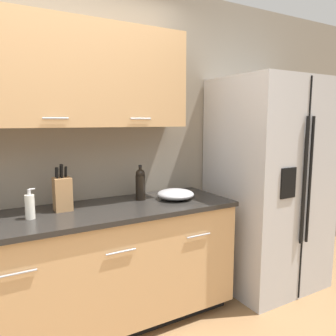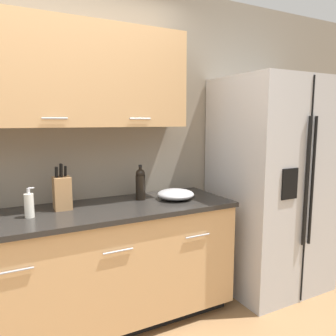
% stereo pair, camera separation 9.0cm
% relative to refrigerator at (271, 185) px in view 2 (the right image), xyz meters
% --- Properties ---
extents(wall_back, '(10.00, 0.39, 2.60)m').
position_rel_refrigerator_xyz_m(wall_back, '(-1.92, 0.38, 0.50)').
color(wall_back, gray).
rests_on(wall_back, ground_plane).
extents(counter_unit, '(2.52, 0.64, 0.90)m').
position_rel_refrigerator_xyz_m(counter_unit, '(-1.84, 0.08, -0.48)').
color(counter_unit, black).
rests_on(counter_unit, ground_plane).
extents(refrigerator, '(0.91, 0.81, 1.88)m').
position_rel_refrigerator_xyz_m(refrigerator, '(0.00, 0.00, 0.00)').
color(refrigerator, '#B2B2B5').
rests_on(refrigerator, ground_plane).
extents(knife_block, '(0.11, 0.12, 0.32)m').
position_rel_refrigerator_xyz_m(knife_block, '(-1.80, 0.17, 0.08)').
color(knife_block, '#A87A4C').
rests_on(knife_block, counter_unit).
extents(wine_bottle, '(0.08, 0.08, 0.28)m').
position_rel_refrigerator_xyz_m(wine_bottle, '(-1.20, 0.18, 0.09)').
color(wine_bottle, black).
rests_on(wine_bottle, counter_unit).
extents(soap_dispenser, '(0.06, 0.06, 0.19)m').
position_rel_refrigerator_xyz_m(soap_dispenser, '(-2.02, 0.07, 0.04)').
color(soap_dispenser, silver).
rests_on(soap_dispenser, counter_unit).
extents(mixing_bowl, '(0.29, 0.29, 0.08)m').
position_rel_refrigerator_xyz_m(mixing_bowl, '(-0.95, 0.06, -0.00)').
color(mixing_bowl, '#A3A3A5').
rests_on(mixing_bowl, counter_unit).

